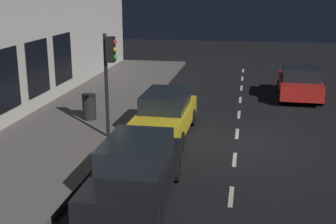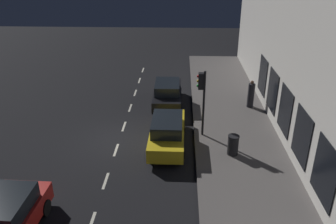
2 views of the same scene
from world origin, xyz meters
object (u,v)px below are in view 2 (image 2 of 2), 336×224
object	(u,v)px
parked_car_2	(167,132)
parked_car_0	(167,93)
traffic_light	(202,90)
parked_car_1	(4,219)
trash_bin	(233,145)
pedestrian_0	(251,95)

from	to	relation	value
parked_car_2	parked_car_0	bearing A→B (deg)	93.01
traffic_light	parked_car_1	world-z (taller)	traffic_light
trash_bin	parked_car_1	bearing A→B (deg)	-146.83
traffic_light	parked_car_0	world-z (taller)	traffic_light
parked_car_2	trash_bin	xyz separation A→B (m)	(3.22, -0.98, -0.14)
pedestrian_0	traffic_light	bearing A→B (deg)	47.60
parked_car_0	parked_car_1	size ratio (longest dim) A/B	1.08
parked_car_1	pedestrian_0	world-z (taller)	pedestrian_0
traffic_light	parked_car_2	distance (m)	2.74
traffic_light	pedestrian_0	distance (m)	5.37
parked_car_0	parked_car_1	world-z (taller)	same
trash_bin	parked_car_0	bearing A→B (deg)	118.95
parked_car_0	parked_car_2	world-z (taller)	same
parked_car_2	pedestrian_0	distance (m)	6.95
parked_car_1	trash_bin	bearing A→B (deg)	-144.92
parked_car_0	pedestrian_0	xyz separation A→B (m)	(5.28, -0.45, 0.16)
parked_car_1	trash_bin	world-z (taller)	parked_car_1
parked_car_1	parked_car_2	xyz separation A→B (m)	(5.34, 6.57, 0.00)
traffic_light	parked_car_2	bearing A→B (deg)	-151.33
pedestrian_0	trash_bin	world-z (taller)	pedestrian_0
parked_car_0	pedestrian_0	bearing A→B (deg)	-5.32
parked_car_0	pedestrian_0	size ratio (longest dim) A/B	2.50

